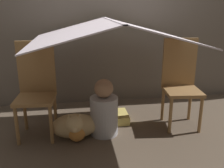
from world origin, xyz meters
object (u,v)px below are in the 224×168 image
object	(u,v)px
chair_left	(36,87)
dog	(75,125)
person_front	(104,111)
chair_right	(181,80)

from	to	relation	value
chair_left	dog	size ratio (longest dim) A/B	2.02
chair_left	dog	world-z (taller)	chair_left
chair_left	person_front	bearing A→B (deg)	-7.48
chair_right	dog	world-z (taller)	chair_right
person_front	dog	bearing A→B (deg)	-168.95
dog	person_front	bearing A→B (deg)	11.05
chair_left	person_front	distance (m)	0.75
person_front	chair_right	bearing A→B (deg)	8.52
chair_right	person_front	bearing A→B (deg)	-165.97
chair_left	chair_right	bearing A→B (deg)	3.46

